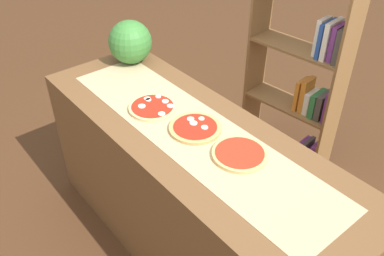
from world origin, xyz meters
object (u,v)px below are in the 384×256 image
bookshelf (305,86)px  pizza_mozzarella_0 (153,107)px  pizza_mozzarella_1 (195,128)px  pizza_plain_2 (240,154)px  watermelon (130,42)px

bookshelf → pizza_mozzarella_0: bearing=-96.7°
pizza_mozzarella_1 → pizza_plain_2: size_ratio=1.02×
pizza_mozzarella_0 → bookshelf: bookshelf is taller
pizza_mozzarella_0 → bookshelf: 1.27m
pizza_mozzarella_0 → pizza_plain_2: (0.60, 0.09, -0.00)m
pizza_mozzarella_1 → pizza_plain_2: bearing=5.5°
pizza_mozzarella_1 → bookshelf: size_ratio=0.19×
pizza_plain_2 → pizza_mozzarella_0: bearing=-171.4°
pizza_plain_2 → bookshelf: (-0.45, 1.14, -0.26)m
watermelon → pizza_plain_2: bearing=-6.5°
watermelon → pizza_mozzarella_1: bearing=-10.6°
pizza_mozzarella_0 → watermelon: watermelon is taller
pizza_mozzarella_0 → watermelon: (-0.56, 0.22, 0.13)m
pizza_mozzarella_1 → watermelon: bearing=169.4°
pizza_mozzarella_0 → bookshelf: (0.15, 1.23, -0.26)m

